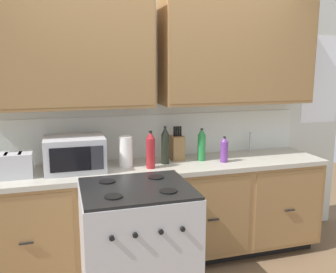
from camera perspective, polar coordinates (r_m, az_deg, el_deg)
wall_unit at (r=3.28m, az=-1.97°, el=9.07°), size 4.17×0.40×2.42m
counter_run at (r=3.34m, az=-0.97°, el=-11.67°), size 3.00×0.64×0.91m
stove_range at (r=2.72m, az=-4.78°, el=-17.25°), size 0.76×0.68×0.95m
microwave at (r=3.08m, az=-14.33°, el=-2.64°), size 0.48×0.37×0.28m
toaster at (r=3.05m, az=-22.93°, el=-4.16°), size 0.28×0.18×0.19m
knife_block at (r=3.34m, az=1.41°, el=-1.68°), size 0.11×0.14×0.31m
sink_faucet at (r=3.74m, az=12.72°, el=-0.84°), size 0.02×0.02×0.20m
paper_towel_roll at (r=3.13m, az=-6.62°, el=-2.34°), size 0.12×0.12×0.26m
bottle_green at (r=3.31m, az=5.26°, el=-1.31°), size 0.07×0.07×0.30m
bottle_red at (r=3.05m, az=-2.73°, el=-2.13°), size 0.08×0.08×0.32m
bottle_dark at (r=3.18m, az=-0.45°, el=-1.43°), size 0.07×0.07×0.33m
bottle_violet at (r=3.29m, az=8.76°, el=-2.03°), size 0.07×0.07×0.23m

